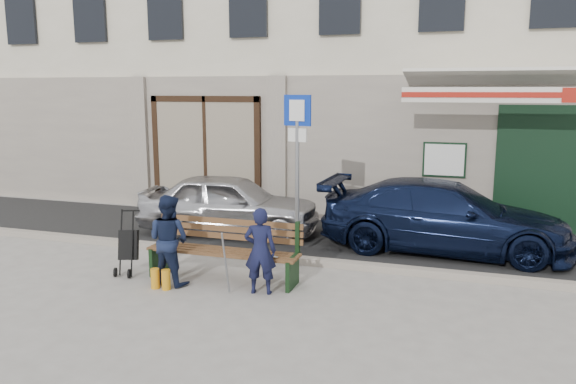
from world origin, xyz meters
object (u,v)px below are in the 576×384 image
at_px(parking_sign, 297,149).
at_px(stroller, 128,246).
at_px(car_silver, 230,204).
at_px(man, 260,251).
at_px(car_navy, 444,217).
at_px(bench, 221,251).
at_px(woman, 169,240).

bearing_deg(parking_sign, stroller, -128.12).
bearing_deg(car_silver, parking_sign, -128.88).
height_order(car_silver, parking_sign, parking_sign).
height_order(parking_sign, man, parking_sign).
bearing_deg(car_navy, bench, 131.91).
height_order(car_silver, stroller, car_silver).
height_order(bench, man, man).
distance_m(car_silver, bench, 2.82).
bearing_deg(man, car_silver, -70.19).
distance_m(car_silver, stroller, 2.88).
xyz_separation_m(woman, stroller, (-0.85, 0.20, -0.24)).
bearing_deg(car_silver, car_navy, -96.91).
height_order(car_navy, parking_sign, parking_sign).
bearing_deg(man, woman, -9.77).
xyz_separation_m(car_navy, woman, (-3.85, -3.08, 0.04)).
bearing_deg(stroller, man, -23.46).
xyz_separation_m(car_silver, stroller, (-0.50, -2.84, -0.17)).
bearing_deg(bench, woman, -147.91).
bearing_deg(man, parking_sign, -99.89).
xyz_separation_m(car_navy, parking_sign, (-2.44, -1.12, 1.26)).
relative_size(parking_sign, stroller, 2.77).
xyz_separation_m(car_navy, stroller, (-4.70, -2.88, -0.19)).
relative_size(car_navy, stroller, 4.35).
bearing_deg(bench, car_navy, 39.87).
distance_m(car_navy, stroller, 5.51).
bearing_deg(car_navy, parking_sign, 116.59).
xyz_separation_m(parking_sign, bench, (-0.75, -1.55, -1.44)).
distance_m(car_silver, parking_sign, 2.43).
bearing_deg(bench, stroller, -172.12).
distance_m(parking_sign, man, 2.31).
xyz_separation_m(parking_sign, stroller, (-2.26, -1.76, -1.45)).
distance_m(parking_sign, stroller, 3.21).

